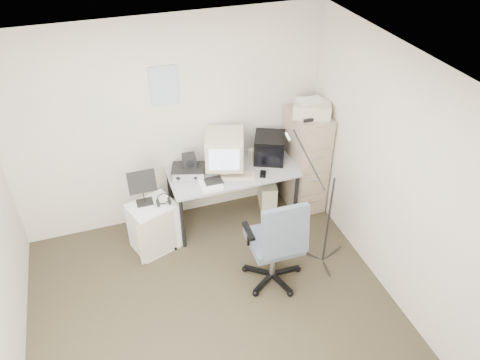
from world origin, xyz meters
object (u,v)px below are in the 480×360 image
object	(u,v)px
desk	(233,195)
filing_cabinet	(305,160)
office_chair	(274,239)
side_cart	(154,226)

from	to	relation	value
desk	filing_cabinet	bearing A→B (deg)	1.81
office_chair	side_cart	bearing A→B (deg)	141.73
office_chair	side_cart	size ratio (longest dim) A/B	1.88
side_cart	office_chair	bearing A→B (deg)	-59.08
filing_cabinet	desk	distance (m)	0.99
office_chair	filing_cabinet	bearing A→B (deg)	53.73
desk	office_chair	world-z (taller)	office_chair
desk	side_cart	distance (m)	1.03
office_chair	side_cart	distance (m)	1.44
filing_cabinet	side_cart	world-z (taller)	filing_cabinet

